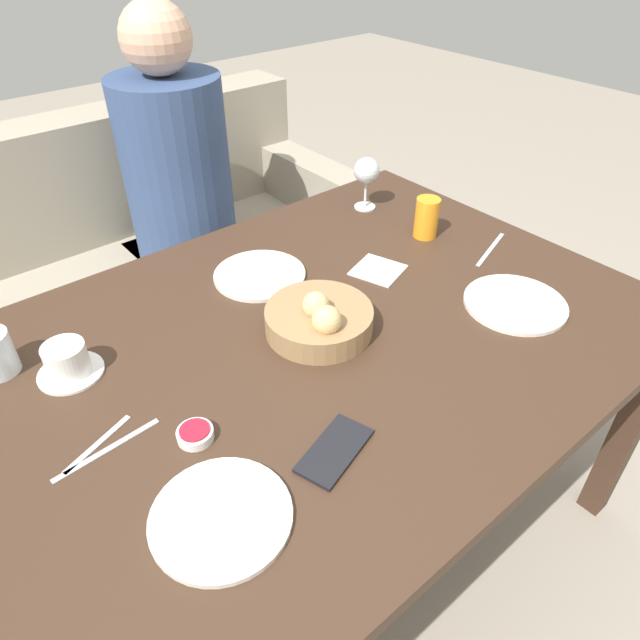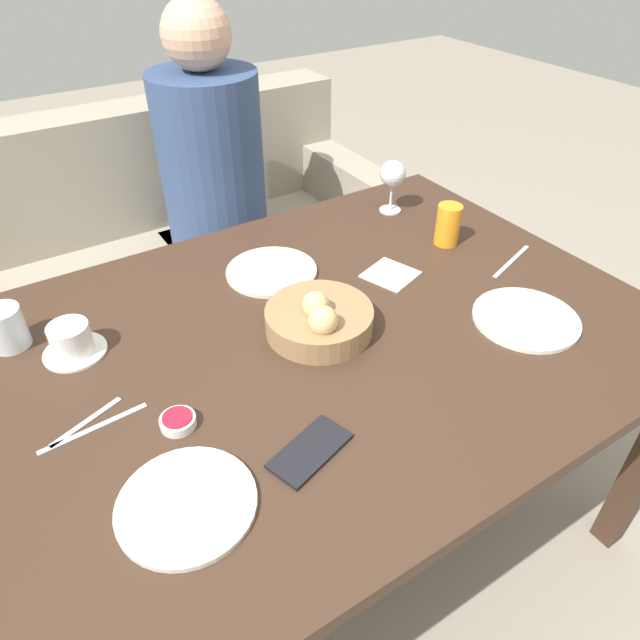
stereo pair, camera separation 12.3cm
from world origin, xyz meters
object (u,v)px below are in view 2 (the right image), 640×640
plate_far_center (272,271)px  water_tumbler (6,328)px  plate_near_right (526,319)px  juice_glass (448,225)px  seated_person (219,221)px  knife_silver (512,261)px  wine_glass (393,175)px  spoon_coffee (86,422)px  couch (157,271)px  bread_basket (320,320)px  napkin (390,274)px  coffee_cup (72,341)px  plate_near_left (187,504)px  fork_silver (94,428)px  cell_phone (310,451)px  jam_bowl_berry (178,421)px

plate_far_center → water_tumbler: size_ratio=2.49×
plate_near_right → juice_glass: 0.37m
seated_person → knife_silver: seated_person is taller
wine_glass → spoon_coffee: size_ratio=1.09×
couch → bread_basket: size_ratio=7.43×
plate_far_center → spoon_coffee: (-0.53, -0.26, -0.00)m
couch → seated_person: bearing=-34.7°
plate_far_center → napkin: plate_far_center is taller
juice_glass → coffee_cup: 0.97m
seated_person → wine_glass: bearing=-60.4°
water_tumbler → coffee_cup: 0.15m
plate_near_left → coffee_cup: bearing=96.7°
plate_near_left → napkin: plate_near_left is taller
couch → seated_person: seated_person is taller
fork_silver → seated_person: bearing=55.6°
plate_near_right → water_tumbler: water_tumbler is taller
spoon_coffee → napkin: (0.77, 0.09, 0.00)m
plate_near_right → seated_person: bearing=101.9°
knife_silver → cell_phone: (-0.77, -0.25, 0.00)m
seated_person → napkin: size_ratio=8.71×
napkin → cell_phone: 0.59m
spoon_coffee → cell_phone: 0.41m
couch → fork_silver: couch is taller
bread_basket → water_tumbler: bearing=151.3°
water_tumbler → napkin: water_tumbler is taller
napkin → coffee_cup: bearing=170.9°
water_tumbler → knife_silver: (1.15, -0.34, -0.04)m
plate_near_right → juice_glass: juice_glass is taller
fork_silver → bread_basket: bearing=1.9°
couch → napkin: bearing=-72.0°
knife_silver → napkin: (-0.31, 0.12, 0.00)m
spoon_coffee → cell_phone: bearing=-42.0°
bread_basket → juice_glass: bearing=16.2°
seated_person → juice_glass: seated_person is taller
plate_far_center → wine_glass: (0.46, 0.11, 0.11)m
knife_silver → wine_glass: bearing=102.4°
knife_silver → napkin: bearing=158.9°
plate_near_left → cell_phone: (0.22, -0.01, -0.00)m
jam_bowl_berry → cell_phone: bearing=-47.0°
seated_person → fork_silver: (-0.66, -0.96, 0.20)m
cell_phone → couch: bearing=84.2°
seated_person → spoon_coffee: bearing=-125.4°
water_tumbler → jam_bowl_berry: 0.46m
bread_basket → juice_glass: juice_glass is taller
jam_bowl_berry → cell_phone: jam_bowl_berry is taller
cell_phone → bread_basket: bearing=54.5°
coffee_cup → jam_bowl_berry: 0.33m
juice_glass → jam_bowl_berry: bearing=-164.7°
juice_glass → jam_bowl_berry: 0.89m
plate_near_right → plate_far_center: same height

